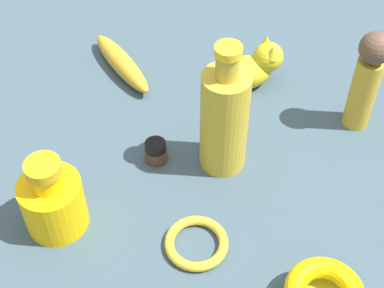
{
  "coord_description": "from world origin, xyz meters",
  "views": [
    {
      "loc": [
        0.57,
        0.24,
        0.74
      ],
      "look_at": [
        0.0,
        0.0,
        0.06
      ],
      "focal_mm": 54.37,
      "sensor_mm": 36.0,
      "label": 1
    }
  ],
  "objects_px": {
    "bangle": "(196,243)",
    "cat_figurine": "(254,67)",
    "bottle_short": "(53,201)",
    "nail_polish_jar": "(155,153)",
    "banana": "(122,63)",
    "person_figure_adult": "(367,78)",
    "bottle_tall": "(224,118)"
  },
  "relations": [
    {
      "from": "banana",
      "to": "bangle",
      "type": "distance_m",
      "value": 0.42
    },
    {
      "from": "banana",
      "to": "nail_polish_jar",
      "type": "bearing_deg",
      "value": 164.96
    },
    {
      "from": "cat_figurine",
      "to": "bangle",
      "type": "distance_m",
      "value": 0.38
    },
    {
      "from": "person_figure_adult",
      "to": "bangle",
      "type": "height_order",
      "value": "person_figure_adult"
    },
    {
      "from": "nail_polish_jar",
      "to": "bottle_short",
      "type": "xyz_separation_m",
      "value": [
        0.17,
        -0.08,
        0.03
      ]
    },
    {
      "from": "nail_polish_jar",
      "to": "cat_figurine",
      "type": "relative_size",
      "value": 0.33
    },
    {
      "from": "cat_figurine",
      "to": "bottle_short",
      "type": "relative_size",
      "value": 0.85
    },
    {
      "from": "nail_polish_jar",
      "to": "cat_figurine",
      "type": "xyz_separation_m",
      "value": [
        -0.25,
        0.09,
        0.02
      ]
    },
    {
      "from": "bottle_tall",
      "to": "person_figure_adult",
      "type": "bearing_deg",
      "value": 133.72
    },
    {
      "from": "cat_figurine",
      "to": "banana",
      "type": "bearing_deg",
      "value": -75.22
    },
    {
      "from": "bottle_tall",
      "to": "banana",
      "type": "distance_m",
      "value": 0.31
    },
    {
      "from": "bottle_short",
      "to": "bottle_tall",
      "type": "bearing_deg",
      "value": 138.67
    },
    {
      "from": "bangle",
      "to": "cat_figurine",
      "type": "bearing_deg",
      "value": -173.73
    },
    {
      "from": "cat_figurine",
      "to": "bottle_short",
      "type": "xyz_separation_m",
      "value": [
        0.42,
        -0.17,
        0.01
      ]
    },
    {
      "from": "cat_figurine",
      "to": "person_figure_adult",
      "type": "distance_m",
      "value": 0.21
    },
    {
      "from": "bottle_tall",
      "to": "person_figure_adult",
      "type": "distance_m",
      "value": 0.26
    },
    {
      "from": "bottle_tall",
      "to": "person_figure_adult",
      "type": "height_order",
      "value": "bottle_tall"
    },
    {
      "from": "cat_figurine",
      "to": "bottle_short",
      "type": "height_order",
      "value": "bottle_short"
    },
    {
      "from": "cat_figurine",
      "to": "banana",
      "type": "height_order",
      "value": "cat_figurine"
    },
    {
      "from": "bottle_tall",
      "to": "nail_polish_jar",
      "type": "bearing_deg",
      "value": -67.7
    },
    {
      "from": "bottle_short",
      "to": "bangle",
      "type": "bearing_deg",
      "value": 101.26
    },
    {
      "from": "bottle_short",
      "to": "person_figure_adult",
      "type": "bearing_deg",
      "value": 136.32
    },
    {
      "from": "bottle_short",
      "to": "bangle",
      "type": "height_order",
      "value": "bottle_short"
    },
    {
      "from": "bottle_short",
      "to": "bangle",
      "type": "distance_m",
      "value": 0.22
    },
    {
      "from": "bottle_tall",
      "to": "bottle_short",
      "type": "height_order",
      "value": "bottle_tall"
    },
    {
      "from": "nail_polish_jar",
      "to": "bangle",
      "type": "height_order",
      "value": "nail_polish_jar"
    },
    {
      "from": "person_figure_adult",
      "to": "banana",
      "type": "distance_m",
      "value": 0.46
    },
    {
      "from": "nail_polish_jar",
      "to": "person_figure_adult",
      "type": "bearing_deg",
      "value": 127.27
    },
    {
      "from": "nail_polish_jar",
      "to": "cat_figurine",
      "type": "height_order",
      "value": "cat_figurine"
    },
    {
      "from": "person_figure_adult",
      "to": "banana",
      "type": "bearing_deg",
      "value": -85.24
    },
    {
      "from": "bottle_tall",
      "to": "banana",
      "type": "relative_size",
      "value": 1.23
    },
    {
      "from": "person_figure_adult",
      "to": "bangle",
      "type": "relative_size",
      "value": 2.02
    }
  ]
}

